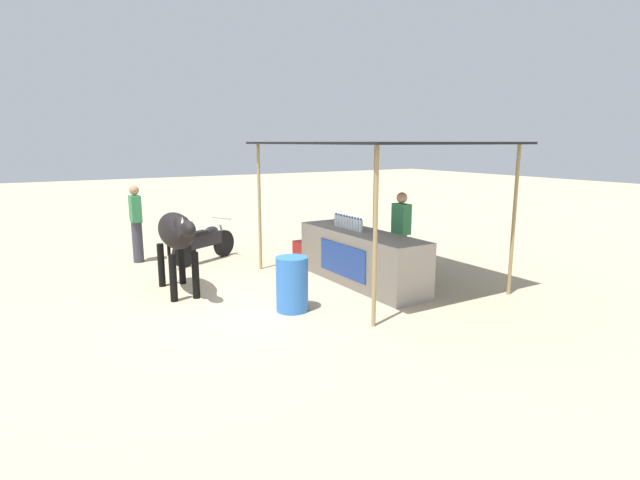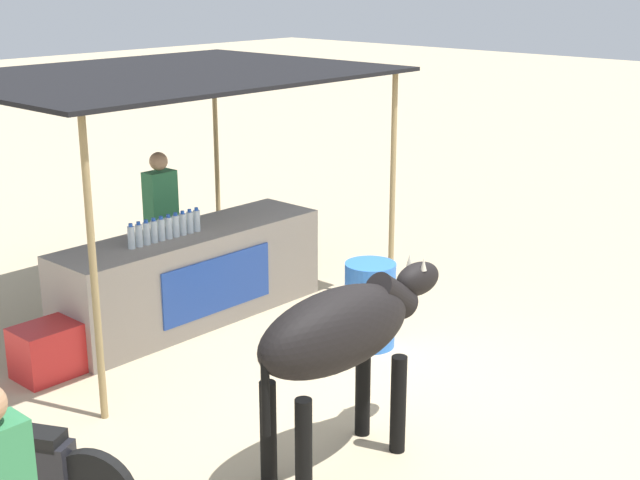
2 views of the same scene
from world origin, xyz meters
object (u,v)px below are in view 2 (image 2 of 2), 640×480
at_px(water_barrel, 370,305).
at_px(cooler_box, 49,350).
at_px(stall_counter, 192,276).
at_px(cow, 342,334).
at_px(vendor_behind_counter, 162,224).
at_px(motorcycle_parked, 7,462).

bearing_deg(water_barrel, cooler_box, 145.36).
distance_m(stall_counter, cow, 3.27).
relative_size(stall_counter, cow, 1.64).
distance_m(vendor_behind_counter, water_barrel, 2.64).
xyz_separation_m(vendor_behind_counter, cooler_box, (-1.97, -0.85, -0.61)).
bearing_deg(stall_counter, cooler_box, -176.83).
bearing_deg(vendor_behind_counter, water_barrel, -78.94).
bearing_deg(cooler_box, motorcycle_parked, -127.64).
relative_size(stall_counter, cooler_box, 5.00).
bearing_deg(vendor_behind_counter, cooler_box, -156.65).
distance_m(vendor_behind_counter, cow, 4.01).
xyz_separation_m(cow, motorcycle_parked, (-2.02, 1.15, -0.60)).
xyz_separation_m(stall_counter, motorcycle_parked, (-3.12, -1.87, -0.05)).
distance_m(cooler_box, motorcycle_parked, 2.25).
height_order(water_barrel, motorcycle_parked, motorcycle_parked).
height_order(vendor_behind_counter, cow, vendor_behind_counter).
bearing_deg(cooler_box, water_barrel, -34.64).
relative_size(vendor_behind_counter, water_barrel, 1.95).
bearing_deg(cow, stall_counter, 70.05).
relative_size(water_barrel, motorcycle_parked, 0.52).
bearing_deg(water_barrel, motorcycle_parked, -178.94).
bearing_deg(stall_counter, cow, -109.95).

